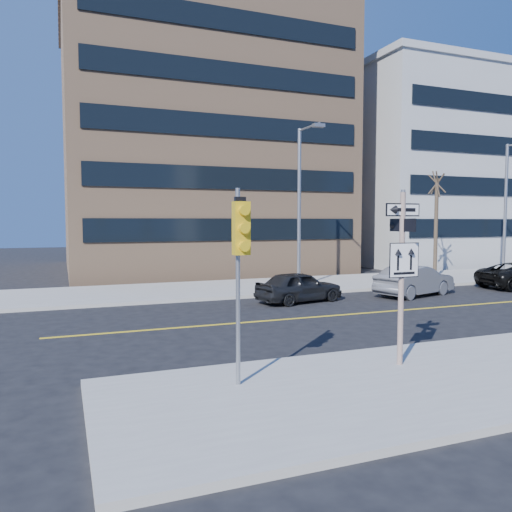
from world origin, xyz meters
name	(u,v)px	position (x,y,z in m)	size (l,w,h in m)	color
ground	(343,346)	(0.00, 0.00, 0.00)	(120.00, 120.00, 0.00)	black
far_sidewalk	(490,275)	(18.00, 12.00, 0.07)	(66.00, 6.00, 0.15)	#A6A39C
sign_pole	(402,267)	(0.00, -2.51, 2.44)	(0.92, 0.92, 4.06)	beige
traffic_signal	(241,245)	(-4.00, -2.66, 3.03)	(0.32, 0.45, 4.00)	gray
parked_car_a	(299,287)	(2.18, 7.25, 0.67)	(3.95, 1.59, 1.35)	black
parked_car_b	(415,281)	(8.02, 6.93, 0.72)	(4.36, 1.52, 1.44)	slate
streetlight_a	(301,196)	(4.00, 10.76, 4.76)	(0.55, 2.25, 8.00)	gray
streetlight_b	(509,200)	(18.00, 10.76, 4.76)	(0.55, 2.25, 8.00)	gray
street_tree_west	(437,186)	(13.00, 11.30, 5.52)	(1.80, 1.80, 6.35)	#3B2E23
building_brick	(193,148)	(2.00, 25.00, 9.00)	(18.00, 18.00, 18.00)	tan
building_grey_mid	(436,176)	(24.00, 24.00, 7.50)	(20.00, 16.00, 15.00)	#A5A8AA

